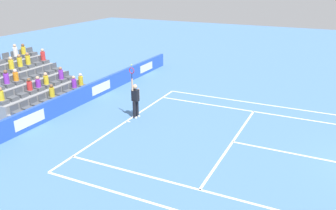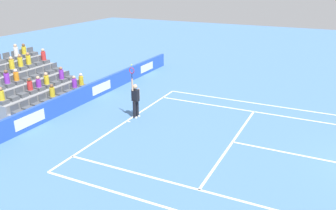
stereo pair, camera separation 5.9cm
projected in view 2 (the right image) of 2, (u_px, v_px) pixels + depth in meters
line_baseline at (127, 121)px, 17.71m from camera, size 10.97×0.10×0.01m
line_service at (233, 142)px, 15.47m from camera, size 8.23×0.10×0.01m
line_centre_service at (310, 157)px, 14.16m from camera, size 0.10×6.40×0.01m
line_singles_sideline_left at (212, 193)px, 11.80m from camera, size 0.10×11.89×0.01m
line_singles_sideline_right at (262, 113)px, 18.76m from camera, size 0.10×11.89×0.01m
line_doubles_sideline_right at (267, 105)px, 19.92m from camera, size 0.10×11.89×0.01m
line_centre_mark at (128, 121)px, 17.67m from camera, size 0.10×0.20×0.01m
sponsor_barrier at (69, 101)px, 19.04m from camera, size 22.77×0.22×0.98m
tennis_player at (135, 99)px, 17.86m from camera, size 0.52×0.39×2.85m
stadium_stand at (20, 87)px, 20.38m from camera, size 5.58×4.75×3.03m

